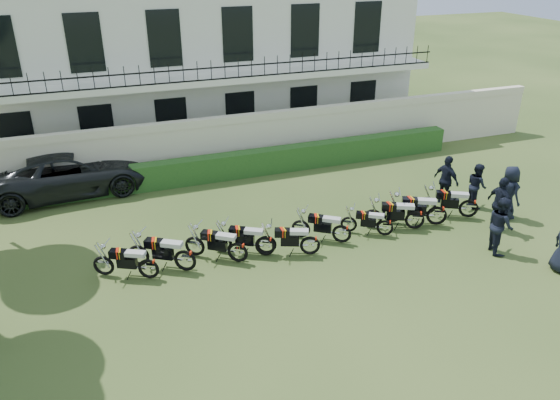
{
  "coord_description": "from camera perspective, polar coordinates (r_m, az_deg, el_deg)",
  "views": [
    {
      "loc": [
        -4.86,
        -12.37,
        8.55
      ],
      "look_at": [
        0.4,
        1.94,
        1.32
      ],
      "focal_mm": 35.0,
      "sensor_mm": 36.0,
      "label": 1
    }
  ],
  "objects": [
    {
      "name": "motorcycle_0",
      "position": [
        15.62,
        -13.61,
        -6.52
      ],
      "size": [
        1.75,
        0.99,
        1.05
      ],
      "rotation": [
        0.0,
        0.0,
        1.09
      ],
      "color": "black",
      "rests_on": "ground"
    },
    {
      "name": "hedge",
      "position": [
        21.96,
        -3.27,
        3.83
      ],
      "size": [
        18.0,
        0.6,
        1.0
      ],
      "primitive_type": "cube",
      "color": "#18451A",
      "rests_on": "ground"
    },
    {
      "name": "motorcycle_5",
      "position": [
        17.03,
        6.48,
        -3.09
      ],
      "size": [
        1.61,
        1.18,
        1.04
      ],
      "rotation": [
        0.0,
        0.0,
        0.95
      ],
      "color": "black",
      "rests_on": "ground"
    },
    {
      "name": "motorcycle_9",
      "position": [
        19.54,
        19.16,
        -0.43
      ],
      "size": [
        1.81,
        1.1,
        1.11
      ],
      "rotation": [
        0.0,
        0.0,
        1.05
      ],
      "color": "black",
      "rests_on": "ground"
    },
    {
      "name": "officer_1",
      "position": [
        17.6,
        22.07,
        -2.43
      ],
      "size": [
        0.91,
        1.03,
        1.79
      ],
      "primitive_type": "imported",
      "rotation": [
        0.0,
        0.0,
        1.26
      ],
      "color": "black",
      "rests_on": "ground"
    },
    {
      "name": "motorcycle_3",
      "position": [
        16.26,
        -1.57,
        -4.36
      ],
      "size": [
        1.73,
        1.06,
        1.06
      ],
      "rotation": [
        0.0,
        0.0,
        1.04
      ],
      "color": "black",
      "rests_on": "ground"
    },
    {
      "name": "motorcycle_4",
      "position": [
        16.32,
        3.18,
        -4.3
      ],
      "size": [
        1.81,
        0.87,
        1.04
      ],
      "rotation": [
        0.0,
        0.0,
        1.19
      ],
      "color": "black",
      "rests_on": "ground"
    },
    {
      "name": "motorcycle_7",
      "position": [
        18.25,
        13.95,
        -1.6
      ],
      "size": [
        1.83,
        1.0,
        1.09
      ],
      "rotation": [
        0.0,
        0.0,
        1.11
      ],
      "color": "black",
      "rests_on": "ground"
    },
    {
      "name": "officer_2",
      "position": [
        18.89,
        22.02,
        -0.41
      ],
      "size": [
        0.47,
        1.09,
        1.85
      ],
      "primitive_type": "imported",
      "rotation": [
        0.0,
        0.0,
        1.59
      ],
      "color": "black",
      "rests_on": "ground"
    },
    {
      "name": "motorcycle_2",
      "position": [
        15.97,
        -4.45,
        -4.99
      ],
      "size": [
        1.67,
        1.24,
        1.08
      ],
      "rotation": [
        0.0,
        0.0,
        0.95
      ],
      "color": "black",
      "rests_on": "ground"
    },
    {
      "name": "officer_3",
      "position": [
        19.87,
        22.78,
        0.75
      ],
      "size": [
        0.62,
        0.93,
        1.87
      ],
      "primitive_type": "imported",
      "rotation": [
        0.0,
        0.0,
        1.55
      ],
      "color": "black",
      "rests_on": "ground"
    },
    {
      "name": "perimeter_wall",
      "position": [
        22.21,
        -6.41,
        5.81
      ],
      "size": [
        30.0,
        0.35,
        2.3
      ],
      "color": "beige",
      "rests_on": "ground"
    },
    {
      "name": "motorcycle_1",
      "position": [
        15.73,
        -9.92,
        -5.74
      ],
      "size": [
        1.82,
        1.17,
        1.13
      ],
      "rotation": [
        0.0,
        0.0,
        1.02
      ],
      "color": "black",
      "rests_on": "ground"
    },
    {
      "name": "officer_5",
      "position": [
        20.2,
        16.99,
        1.98
      ],
      "size": [
        0.66,
        1.13,
        1.81
      ],
      "primitive_type": "imported",
      "rotation": [
        0.0,
        0.0,
        1.79
      ],
      "color": "black",
      "rests_on": "ground"
    },
    {
      "name": "motorcycle_6",
      "position": [
        17.68,
        10.94,
        -2.48
      ],
      "size": [
        1.47,
        0.97,
        0.92
      ],
      "rotation": [
        0.0,
        0.0,
        1.01
      ],
      "color": "black",
      "rests_on": "ground"
    },
    {
      "name": "officer_4",
      "position": [
        20.39,
        19.87,
        1.46
      ],
      "size": [
        0.77,
        0.9,
        1.61
      ],
      "primitive_type": "imported",
      "rotation": [
        0.0,
        0.0,
        1.34
      ],
      "color": "black",
      "rests_on": "ground"
    },
    {
      "name": "suv",
      "position": [
        21.68,
        -21.19,
        2.69
      ],
      "size": [
        6.08,
        3.2,
        1.63
      ],
      "primitive_type": "imported",
      "rotation": [
        0.0,
        0.0,
        1.66
      ],
      "color": "black",
      "rests_on": "ground"
    },
    {
      "name": "building",
      "position": [
        27.21,
        -9.89,
        14.78
      ],
      "size": [
        20.4,
        9.6,
        7.4
      ],
      "color": "silver",
      "rests_on": "ground"
    },
    {
      "name": "motorcycle_8",
      "position": [
        18.68,
        16.11,
        -1.12
      ],
      "size": [
        1.91,
        1.09,
        1.15
      ],
      "rotation": [
        0.0,
        0.0,
        1.09
      ],
      "color": "black",
      "rests_on": "ground"
    },
    {
      "name": "ground",
      "position": [
        15.81,
        1.08,
        -7.38
      ],
      "size": [
        100.0,
        100.0,
        0.0
      ],
      "primitive_type": "plane",
      "color": "#2B431B",
      "rests_on": "ground"
    }
  ]
}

